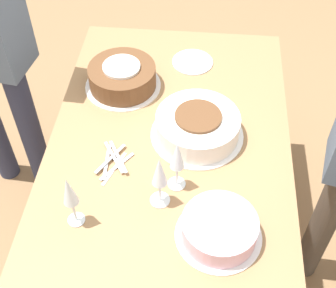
% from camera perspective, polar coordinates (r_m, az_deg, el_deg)
% --- Properties ---
extents(ground_plane, '(12.00, 12.00, 0.00)m').
position_cam_1_polar(ground_plane, '(2.40, 0.00, -12.78)').
color(ground_plane, '#8E6B47').
extents(dining_table, '(1.59, 0.94, 0.75)m').
position_cam_1_polar(dining_table, '(1.86, 0.00, -3.16)').
color(dining_table, '#9E754C').
rests_on(dining_table, ground_plane).
extents(cake_center_white, '(0.37, 0.37, 0.11)m').
position_cam_1_polar(cake_center_white, '(1.81, 3.62, 2.19)').
color(cake_center_white, white).
rests_on(cake_center_white, dining_table).
extents(cake_front_chocolate, '(0.33, 0.33, 0.11)m').
position_cam_1_polar(cake_front_chocolate, '(2.03, -5.59, 8.14)').
color(cake_front_chocolate, white).
rests_on(cake_front_chocolate, dining_table).
extents(cake_back_decorated, '(0.29, 0.29, 0.09)m').
position_cam_1_polar(cake_back_decorated, '(1.54, 6.27, -10.26)').
color(cake_back_decorated, white).
rests_on(cake_back_decorated, dining_table).
extents(wine_glass_near, '(0.06, 0.06, 0.23)m').
position_cam_1_polar(wine_glass_near, '(1.50, -11.94, -5.84)').
color(wine_glass_near, silver).
rests_on(wine_glass_near, dining_table).
extents(wine_glass_far, '(0.07, 0.07, 0.23)m').
position_cam_1_polar(wine_glass_far, '(1.52, -1.05, -3.60)').
color(wine_glass_far, silver).
rests_on(wine_glass_far, dining_table).
extents(wine_glass_extra, '(0.06, 0.06, 0.22)m').
position_cam_1_polar(wine_glass_extra, '(1.57, 1.14, -1.67)').
color(wine_glass_extra, silver).
rests_on(wine_glass_extra, dining_table).
extents(dessert_plate_left, '(0.19, 0.19, 0.01)m').
position_cam_1_polar(dessert_plate_left, '(2.18, 3.01, 9.95)').
color(dessert_plate_left, silver).
rests_on(dessert_plate_left, dining_table).
extents(fork_pile, '(0.21, 0.13, 0.02)m').
position_cam_1_polar(fork_pile, '(1.75, -6.68, -2.14)').
color(fork_pile, silver).
rests_on(fork_pile, dining_table).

